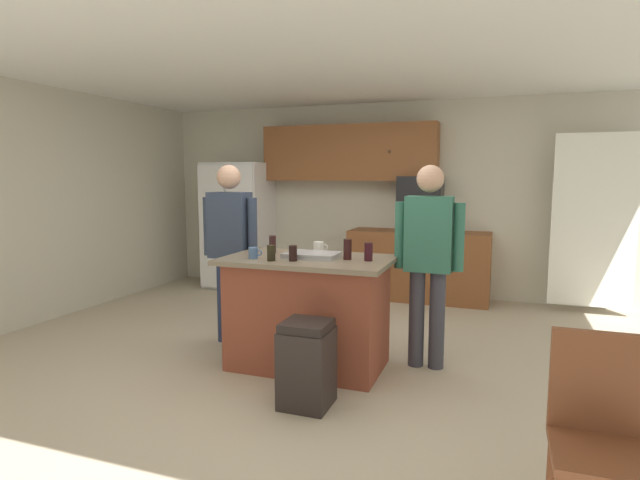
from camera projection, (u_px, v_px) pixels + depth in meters
floor at (308, 355)px, 4.63m from camera, size 7.04×7.04×0.00m
ceiling at (307, 58)px, 4.30m from camera, size 7.04×7.04×0.00m
back_wall at (380, 199)px, 7.08m from camera, size 6.40×0.10×2.60m
side_wall_left at (33, 205)px, 5.54m from camera, size 0.10×5.60×2.60m
french_door_window_panel at (594, 221)px, 5.86m from camera, size 0.90×0.06×2.00m
cabinet_run_upper at (349, 153)px, 6.95m from camera, size 2.40×0.38×0.75m
cabinet_run_lower at (418, 265)px, 6.68m from camera, size 1.80×0.63×0.90m
refrigerator at (238, 225)px, 7.41m from camera, size 0.88×0.76×1.80m
microwave_over_range at (421, 189)px, 6.58m from camera, size 0.56×0.40×0.32m
kitchen_island at (308, 312)px, 4.30m from camera, size 1.39×0.85×0.94m
person_elder_center at (230, 241)px, 4.88m from camera, size 0.57×0.23×1.72m
person_guest_by_door at (428, 252)px, 4.23m from camera, size 0.57×0.22×1.70m
tumbler_amber at (271, 253)px, 4.07m from camera, size 0.07×0.07×0.13m
glass_dark_ale at (348, 249)px, 4.13m from camera, size 0.07×0.07×0.17m
mug_blue_stoneware at (319, 247)px, 4.50m from camera, size 0.13×0.09×0.10m
glass_pilsner at (368, 252)px, 4.08m from camera, size 0.07×0.07×0.15m
glass_short_whisky at (293, 253)px, 4.06m from camera, size 0.07×0.07×0.12m
mug_ceramic_white at (254, 253)px, 4.19m from camera, size 0.12×0.08×0.09m
glass_stout_tall at (273, 244)px, 4.49m from camera, size 0.06×0.06×0.15m
serving_tray at (312, 255)px, 4.24m from camera, size 0.44×0.30×0.04m
trash_bin at (307, 364)px, 3.58m from camera, size 0.34×0.34×0.61m
wooden_chair at (602, 431)px, 2.20m from camera, size 0.42×0.42×0.93m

